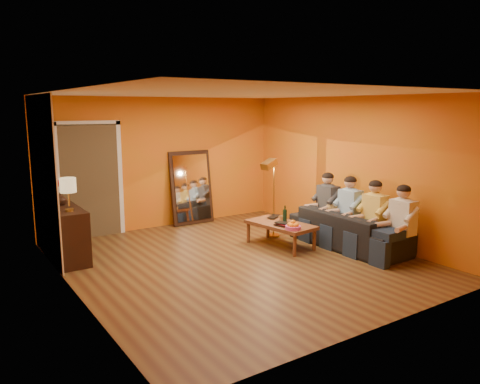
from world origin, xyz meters
TOP-DOWN VIEW (x-y plane):
  - room_shell at (0.00, 0.37)m, footprint 5.00×5.50m
  - white_accent at (-2.48, 1.75)m, footprint 0.02×1.90m
  - doorway_recess at (-1.50, 2.83)m, footprint 1.06×0.30m
  - door_jamb_left at (-2.07, 2.71)m, footprint 0.08×0.06m
  - door_jamb_right at (-0.93, 2.71)m, footprint 0.08×0.06m
  - door_header at (-1.50, 2.71)m, footprint 1.22×0.06m
  - mirror_frame at (0.55, 2.63)m, footprint 0.92×0.27m
  - mirror_glass at (0.55, 2.59)m, footprint 0.78×0.21m
  - sideboard at (-2.24, 1.55)m, footprint 0.44×1.18m
  - table_lamp at (-2.24, 1.25)m, footprint 0.24×0.24m
  - sofa at (2.00, -0.41)m, footprint 2.18×0.85m
  - coffee_table at (1.04, 0.26)m, footprint 0.79×1.30m
  - floor_lamp at (1.33, 0.84)m, footprint 0.34×0.29m
  - dog at (2.08, -0.07)m, footprint 0.59×0.71m
  - person_far_left at (2.13, -1.41)m, footprint 0.70×0.44m
  - person_mid_left at (2.13, -0.86)m, footprint 0.70×0.44m
  - person_mid_right at (2.13, -0.31)m, footprint 0.70×0.44m
  - person_far_right at (2.13, 0.24)m, footprint 0.70×0.44m
  - fruit_bowl at (0.94, -0.19)m, footprint 0.26×0.26m
  - wine_bottle at (1.09, 0.21)m, footprint 0.07×0.07m
  - tumbler at (1.16, 0.38)m, footprint 0.10×0.10m
  - laptop at (1.22, 0.61)m, footprint 0.42×0.38m
  - book_lower at (0.86, 0.06)m, footprint 0.27×0.32m
  - book_mid at (0.87, 0.07)m, footprint 0.17×0.23m
  - book_upper at (0.86, 0.05)m, footprint 0.24×0.28m
  - vase at (-2.24, 1.80)m, footprint 0.20×0.20m
  - flowers at (-2.24, 1.80)m, footprint 0.17×0.17m

SIDE VIEW (x-z plane):
  - coffee_table at x=1.04m, z-range 0.00..0.42m
  - sofa at x=2.00m, z-range 0.00..0.64m
  - dog at x=2.08m, z-range 0.00..0.72m
  - sideboard at x=-2.24m, z-range 0.00..0.85m
  - book_lower at x=0.86m, z-range 0.42..0.45m
  - laptop at x=1.22m, z-range 0.42..0.45m
  - book_mid at x=0.87m, z-range 0.45..0.46m
  - tumbler at x=1.16m, z-range 0.42..0.51m
  - book_upper at x=0.86m, z-range 0.46..0.48m
  - fruit_bowl at x=0.94m, z-range 0.42..0.58m
  - wine_bottle at x=1.09m, z-range 0.42..0.73m
  - person_far_left at x=2.13m, z-range 0.00..1.22m
  - person_mid_left at x=2.13m, z-range 0.00..1.22m
  - person_mid_right at x=2.13m, z-range 0.00..1.22m
  - person_far_right at x=2.13m, z-range 0.00..1.22m
  - floor_lamp at x=1.33m, z-range 0.00..1.44m
  - mirror_frame at x=0.55m, z-range 0.00..1.52m
  - mirror_glass at x=0.55m, z-range 0.09..1.43m
  - vase at x=-2.24m, z-range 0.85..1.06m
  - doorway_recess at x=-1.50m, z-range 0.00..2.10m
  - door_jamb_left at x=-2.07m, z-range -0.05..2.15m
  - door_jamb_right at x=-0.93m, z-range -0.05..2.15m
  - table_lamp at x=-2.24m, z-range 0.85..1.36m
  - flowers at x=-2.24m, z-range 0.97..1.39m
  - room_shell at x=0.00m, z-range 0.00..2.60m
  - white_accent at x=-2.48m, z-range 0.01..2.59m
  - door_header at x=-1.50m, z-range 2.08..2.16m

